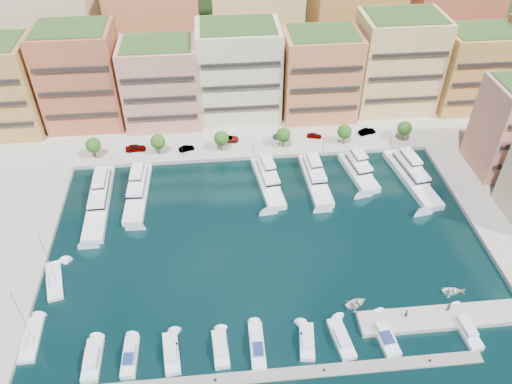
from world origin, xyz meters
The scene contains 55 objects.
ground centered at (0.00, 0.00, 0.00)m, with size 400.00×400.00×0.00m, color black.
north_quay centered at (0.00, 62.00, 0.00)m, with size 220.00×64.00×2.00m, color #9E998E.
hillside centered at (0.00, 110.00, 0.00)m, with size 240.00×40.00×58.00m, color #203917.
south_pontoon centered at (-3.00, -30.00, 0.00)m, with size 72.00×2.20×0.35m, color gray.
finger_pier centered at (30.00, -22.00, 0.00)m, with size 32.00×5.00×2.00m, color #9E998E.
apartment_1 centered at (-44.00, 51.99, 14.31)m, with size 20.00×16.50×26.80m.
apartment_2 centered at (-23.00, 49.99, 12.31)m, with size 20.00×15.50×22.80m.
apartment_3 centered at (-2.00, 51.99, 13.81)m, with size 22.00×16.50×25.80m.
apartment_4 centered at (20.00, 49.99, 12.81)m, with size 20.00×15.50×23.80m.
apartment_5 centered at (42.00, 51.99, 14.31)m, with size 22.00×16.50×26.80m.
apartment_6 centered at (64.00, 49.99, 12.31)m, with size 20.00×15.50×22.80m.
backblock_0 centered at (-55.00, 74.00, 16.00)m, with size 26.00×18.00×30.00m, color beige.
backblock_1 centered at (-25.00, 74.00, 16.00)m, with size 26.00×18.00×30.00m, color #D07D4E.
backblock_2 centered at (5.00, 74.00, 16.00)m, with size 26.00×18.00×30.00m, color #EBB67C.
backblock_3 centered at (35.00, 74.00, 16.00)m, with size 26.00×18.00×30.00m, color #BA8544.
backblock_4 centered at (65.00, 74.00, 16.00)m, with size 26.00×18.00×30.00m, color #BE6B3F.
tree_0 centered at (-40.00, 33.50, 4.74)m, with size 3.80×3.80×5.65m.
tree_1 centered at (-24.00, 33.50, 4.74)m, with size 3.80×3.80×5.65m.
tree_2 centered at (-8.00, 33.50, 4.74)m, with size 3.80×3.80×5.65m.
tree_3 centered at (8.00, 33.50, 4.74)m, with size 3.80×3.80×5.65m.
tree_4 centered at (24.00, 33.50, 4.74)m, with size 3.80×3.80×5.65m.
tree_5 centered at (40.00, 33.50, 4.74)m, with size 3.80×3.80×5.65m.
lamppost_0 centered at (-36.00, 31.20, 3.83)m, with size 0.30×0.30×4.20m.
lamppost_1 centered at (-18.00, 31.20, 3.83)m, with size 0.30×0.30×4.20m.
lamppost_2 centered at (0.00, 31.20, 3.83)m, with size 0.30×0.30×4.20m.
lamppost_3 centered at (18.00, 31.20, 3.83)m, with size 0.30×0.30×4.20m.
lamppost_4 centered at (36.00, 31.20, 3.83)m, with size 0.30×0.30×4.20m.
yacht_0 centered at (-36.87, 17.19, 1.21)m, with size 5.09×25.88×7.30m.
yacht_1 centered at (-28.29, 19.23, 1.09)m, with size 5.27×21.36×7.30m.
yacht_3 centered at (2.34, 20.22, 1.21)m, with size 6.63×19.56×7.30m.
yacht_4 centered at (13.88, 20.00, 1.09)m, with size 5.29×19.71×7.30m.
yacht_5 centered at (25.01, 21.87, 1.21)m, with size 7.10×16.11×7.30m.
yacht_6 centered at (37.24, 18.55, 1.21)m, with size 7.90×23.25×7.30m.
cruiser_0 centered at (-32.32, -24.59, 0.55)m, with size 2.82×8.06×2.55m.
cruiser_1 centered at (-26.12, -24.60, 0.57)m, with size 2.66×7.68×2.66m.
cruiser_2 centered at (-19.21, -24.59, 0.55)m, with size 3.41×8.24×2.55m.
cruiser_3 centered at (-10.86, -24.58, 0.55)m, with size 2.94×7.41×2.55m.
cruiser_4 centered at (-4.60, -24.62, 0.57)m, with size 2.51×9.12×2.66m.
cruiser_5 centered at (4.07, -24.58, 0.55)m, with size 3.42×7.53×2.55m.
cruiser_6 centered at (10.15, -24.59, 0.55)m, with size 3.69×8.45×2.55m.
cruiser_7 centered at (17.79, -24.62, 0.57)m, with size 3.71×8.97×2.66m.
cruiser_9 centered at (32.49, -24.60, 0.55)m, with size 3.18×9.11×2.55m.
sailboat_1 centered at (-42.37, -6.34, 0.31)m, with size 5.21×10.24×13.20m.
sailboat_0 centered at (-43.60, -19.42, 0.31)m, with size 3.11×9.22×13.20m.
tender_0 centered at (14.59, -17.33, 0.43)m, with size 2.96×4.14×0.86m, color silver.
tender_3 centered at (35.49, -16.31, 0.38)m, with size 1.26×1.46×0.77m, color beige.
tender_2 centered at (33.48, -16.26, 0.38)m, with size 2.65×3.71×0.77m, color silver.
car_0 centered at (-30.21, 35.60, 1.86)m, with size 2.03×5.06×1.72m, color gray.
car_1 centered at (-17.11, 34.31, 1.66)m, with size 1.40×4.01×1.32m, color gray.
car_2 centered at (-6.06, 37.66, 1.76)m, with size 2.51×5.44×1.51m, color gray.
car_3 centered at (8.13, 38.00, 1.68)m, with size 1.91×4.69×1.36m, color gray.
car_4 centered at (16.94, 37.06, 1.66)m, with size 1.57×3.89×1.33m, color gray.
car_5 centered at (31.45, 37.43, 1.76)m, with size 1.62×4.64×1.53m, color gray.
person_0 centered at (22.53, -21.50, 1.95)m, with size 0.69×0.45×1.89m, color #283750.
person_1 centered at (30.53, -20.83, 1.94)m, with size 0.91×0.71×1.88m, color #4C322D.
Camera 1 is at (-9.51, -72.84, 75.79)m, focal length 35.00 mm.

